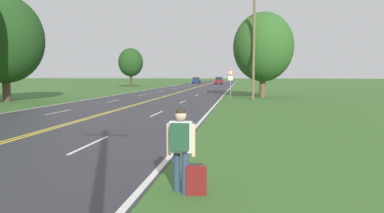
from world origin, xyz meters
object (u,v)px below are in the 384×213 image
(tree_behind_sign, at_px, (263,47))
(tree_right_cluster, at_px, (131,62))
(tree_left_verge, at_px, (4,39))
(car_maroon_suv_approaching, at_px, (219,80))
(suitcase, at_px, (196,180))
(traffic_sign, at_px, (231,76))
(hitchhiker_person, at_px, (181,142))
(car_dark_blue_suv_mid_near, at_px, (196,80))

(tree_behind_sign, height_order, tree_right_cluster, tree_behind_sign)
(tree_left_verge, bearing_deg, car_maroon_suv_approaching, 75.40)
(suitcase, xyz_separation_m, tree_left_verge, (-19.22, 20.43, 5.03))
(tree_right_cluster, bearing_deg, suitcase, -70.44)
(tree_left_verge, bearing_deg, traffic_sign, 18.76)
(tree_left_verge, relative_size, car_maroon_suv_approaching, 2.11)
(tree_left_verge, relative_size, tree_behind_sign, 1.07)
(car_maroon_suv_approaching, bearing_deg, hitchhiker_person, 2.47)
(tree_behind_sign, relative_size, car_maroon_suv_approaching, 1.97)
(tree_right_cluster, height_order, car_dark_blue_suv_mid_near, tree_right_cluster)
(car_dark_blue_suv_mid_near, bearing_deg, tree_right_cluster, 163.06)
(tree_left_verge, height_order, tree_right_cluster, tree_left_verge)
(tree_left_verge, distance_m, car_maroon_suv_approaching, 58.11)
(hitchhiker_person, distance_m, tree_left_verge, 28.13)
(tree_right_cluster, bearing_deg, traffic_sign, -55.87)
(car_maroon_suv_approaching, bearing_deg, car_dark_blue_suv_mid_near, -139.67)
(suitcase, distance_m, car_dark_blue_suv_mid_near, 84.71)
(hitchhiker_person, height_order, traffic_sign, traffic_sign)
(tree_behind_sign, bearing_deg, car_dark_blue_suv_mid_near, 104.23)
(traffic_sign, distance_m, tree_left_verge, 20.29)
(suitcase, xyz_separation_m, car_maroon_suv_approaching, (-4.61, 76.50, 0.63))
(tree_right_cluster, distance_m, car_dark_blue_suv_mid_near, 29.76)
(traffic_sign, bearing_deg, car_maroon_suv_approaching, 95.04)
(suitcase, bearing_deg, hitchhiker_person, 78.54)
(tree_right_cluster, bearing_deg, car_maroon_suv_approaching, 53.77)
(suitcase, height_order, tree_behind_sign, tree_behind_sign)
(hitchhiker_person, bearing_deg, tree_right_cluster, 16.44)
(hitchhiker_person, relative_size, tree_right_cluster, 0.23)
(suitcase, bearing_deg, tree_right_cluster, 16.71)
(tree_behind_sign, distance_m, car_dark_blue_suv_mid_near, 57.23)
(tree_behind_sign, bearing_deg, tree_right_cluster, 129.96)
(tree_right_cluster, bearing_deg, tree_behind_sign, -50.04)
(tree_behind_sign, bearing_deg, suitcase, -95.78)
(car_maroon_suv_approaching, xyz_separation_m, car_dark_blue_suv_mid_near, (-6.52, 7.48, -0.06))
(car_maroon_suv_approaching, distance_m, car_dark_blue_suv_mid_near, 9.92)
(traffic_sign, xyz_separation_m, tree_left_verge, (-18.98, -6.44, 3.18))
(traffic_sign, relative_size, car_dark_blue_suv_mid_near, 0.66)
(tree_left_verge, height_order, tree_behind_sign, tree_left_verge)
(suitcase, bearing_deg, traffic_sign, -2.34)
(tree_right_cluster, relative_size, car_maroon_suv_approaching, 1.68)
(traffic_sign, xyz_separation_m, tree_behind_sign, (3.14, 1.77, 2.90))
(tree_left_verge, bearing_deg, hitchhiker_person, -47.16)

